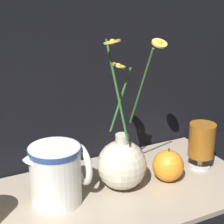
% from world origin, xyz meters
% --- Properties ---
extents(ground_plane, '(6.00, 6.00, 0.00)m').
position_xyz_m(ground_plane, '(0.00, 0.00, 0.00)').
color(ground_plane, black).
extents(shelf, '(0.70, 0.35, 0.01)m').
position_xyz_m(shelf, '(0.00, 0.00, 0.01)').
color(shelf, tan).
rests_on(shelf, ground_plane).
extents(vase_with_flowers, '(0.17, 0.12, 0.35)m').
position_xyz_m(vase_with_flowers, '(0.04, 0.01, 0.08)').
color(vase_with_flowers, beige).
rests_on(vase_with_flowers, shelf).
extents(ceramic_pitcher, '(0.14, 0.11, 0.14)m').
position_xyz_m(ceramic_pitcher, '(-0.11, 0.02, 0.08)').
color(ceramic_pitcher, white).
rests_on(ceramic_pitcher, shelf).
extents(tea_glass, '(0.07, 0.07, 0.12)m').
position_xyz_m(tea_glass, '(0.27, -0.00, 0.09)').
color(tea_glass, silver).
rests_on(tea_glass, shelf).
extents(orange_fruit, '(0.08, 0.08, 0.08)m').
position_xyz_m(orange_fruit, '(0.16, -0.02, 0.05)').
color(orange_fruit, orange).
rests_on(orange_fruit, shelf).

